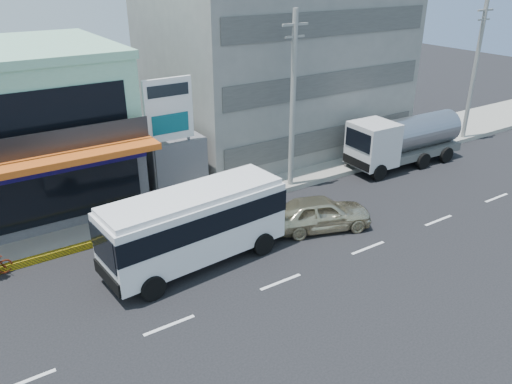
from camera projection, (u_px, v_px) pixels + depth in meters
ground at (281, 282)px, 20.67m from camera, size 120.00×120.00×0.00m
sidewalk at (256, 178)px, 30.33m from camera, size 70.00×5.00×0.30m
concrete_building at (274, 44)px, 34.15m from camera, size 16.00×12.00×14.00m
gap_structure at (161, 157)px, 29.08m from camera, size 3.00×6.00×3.50m
satellite_dish at (166, 132)px, 27.56m from camera, size 1.50×1.50×0.15m
billboard at (169, 117)px, 25.38m from camera, size 2.60×0.18×6.90m
utility_pole_near at (293, 102)px, 27.15m from camera, size 1.60×0.30×10.00m
utility_pole_far at (475, 71)px, 35.09m from camera, size 1.60×0.30×10.00m
minibus at (194, 222)px, 21.24m from camera, size 8.26×3.36×3.38m
sedan at (320, 213)px, 24.52m from camera, size 5.41×3.57×1.71m
tanker_truck at (402, 140)px, 31.98m from camera, size 8.33×2.95×3.25m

